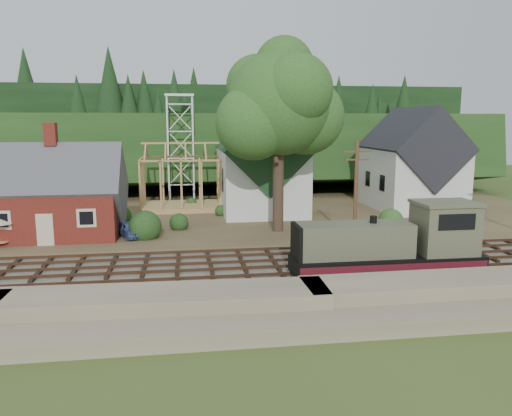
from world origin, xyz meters
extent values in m
plane|color=#384C1E|center=(0.00, 0.00, 0.00)|extent=(140.00, 140.00, 0.00)
cube|color=#7F7259|center=(0.00, -8.50, 0.00)|extent=(64.00, 5.00, 1.60)
cube|color=#726B5B|center=(0.00, 0.00, 0.08)|extent=(64.00, 11.00, 0.16)
cube|color=brown|center=(0.00, 18.00, 0.15)|extent=(64.00, 26.00, 0.30)
cube|color=#1E3F19|center=(0.00, 42.00, 0.00)|extent=(70.00, 28.96, 12.74)
cube|color=black|center=(0.00, 58.00, 0.00)|extent=(80.00, 20.00, 12.00)
cube|color=#5D1B15|center=(-16.00, 11.00, 2.20)|extent=(10.00, 7.00, 3.80)
cube|color=#4C4C51|center=(-16.00, 11.00, 4.10)|extent=(10.80, 7.41, 7.41)
cube|color=#5D1B15|center=(-16.00, 11.00, 8.40)|extent=(0.90, 0.90, 1.80)
cube|color=beige|center=(-16.00, 7.48, 1.50)|extent=(1.20, 0.06, 2.40)
cube|color=silver|center=(2.00, 20.00, 3.50)|extent=(8.00, 12.00, 6.40)
cube|color=#183518|center=(2.00, 20.00, 6.70)|extent=(8.40, 12.96, 8.40)
cube|color=silver|center=(2.00, 14.00, 8.70)|extent=(2.40, 2.40, 4.00)
cone|color=#183518|center=(2.00, 14.00, 12.00)|extent=(5.37, 5.37, 2.60)
cube|color=silver|center=(18.00, 19.00, 3.50)|extent=(8.00, 10.00, 6.40)
cube|color=black|center=(18.00, 19.00, 6.70)|extent=(8.40, 10.80, 8.40)
cube|color=tan|center=(-6.00, 22.00, 0.55)|extent=(8.00, 6.00, 0.50)
cube|color=tan|center=(-6.00, 22.00, 7.20)|extent=(8.00, 0.18, 0.18)
cube|color=silver|center=(-7.40, 26.60, 6.30)|extent=(0.18, 0.18, 12.00)
cube|color=silver|center=(-4.60, 26.60, 6.30)|extent=(0.18, 0.18, 12.00)
cube|color=silver|center=(-7.40, 29.40, 6.30)|extent=(0.18, 0.18, 12.00)
cube|color=silver|center=(-4.60, 29.40, 6.30)|extent=(0.18, 0.18, 12.00)
cube|color=silver|center=(-6.00, 28.00, 12.30)|extent=(3.20, 3.20, 0.25)
cylinder|color=#38281E|center=(2.00, 10.00, 4.30)|extent=(0.90, 0.90, 8.00)
sphere|color=#275620|center=(2.00, 10.00, 10.80)|extent=(8.40, 8.40, 8.40)
sphere|color=#275620|center=(4.50, 11.00, 9.80)|extent=(6.40, 6.40, 6.40)
sphere|color=#275620|center=(-0.20, 9.20, 9.30)|extent=(6.00, 6.00, 6.00)
cylinder|color=#4C331E|center=(7.00, 5.20, 4.00)|extent=(0.28, 0.28, 8.00)
cube|color=#4C331E|center=(7.00, 5.20, 7.20)|extent=(2.20, 0.12, 0.12)
cube|color=#4C331E|center=(7.00, 5.20, 6.60)|extent=(1.80, 0.12, 0.12)
cube|color=black|center=(6.13, -3.00, 0.32)|extent=(11.26, 2.35, 0.33)
cube|color=black|center=(6.13, -3.00, 1.03)|extent=(11.26, 2.72, 1.03)
cube|color=#484B36|center=(4.07, -3.00, 2.53)|extent=(6.76, 2.16, 1.97)
cube|color=#484B36|center=(9.70, -3.00, 3.04)|extent=(3.38, 2.63, 3.00)
cube|color=#484B36|center=(9.70, -3.00, 4.59)|extent=(3.57, 2.82, 0.19)
cube|color=black|center=(9.70, -4.33, 3.70)|extent=(2.25, 0.06, 0.94)
cube|color=#50111B|center=(6.13, -4.38, 1.03)|extent=(11.26, 0.04, 0.66)
cube|color=#50111B|center=(6.13, -1.62, 1.03)|extent=(11.26, 0.04, 0.66)
cylinder|color=black|center=(5.19, -3.00, 3.61)|extent=(0.41, 0.41, 0.66)
imported|color=#4F6BAA|center=(-10.10, 9.51, 0.91)|extent=(2.77, 3.88, 1.23)
imported|color=#B21E0E|center=(19.63, 17.07, 0.95)|extent=(5.13, 4.17, 1.30)
cylinder|color=silver|center=(-19.19, 7.58, 1.28)|extent=(0.09, 0.09, 1.96)
cylinder|color=tan|center=(-19.19, 7.58, 0.70)|extent=(1.25, 1.25, 0.07)
camera|label=1|loc=(-5.78, -30.37, 9.38)|focal=35.00mm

